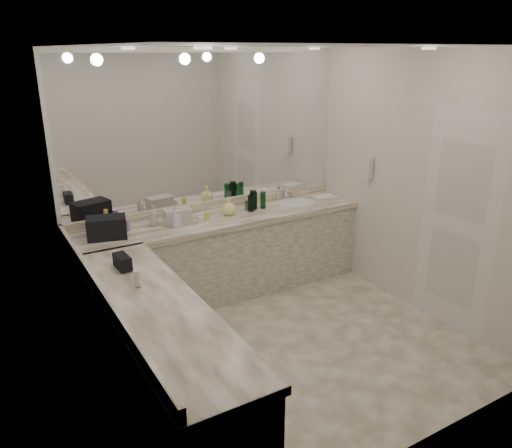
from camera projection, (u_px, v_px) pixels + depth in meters
floor at (283, 344)px, 4.62m from camera, size 3.20×3.20×0.00m
ceiling at (290, 46)px, 3.76m from camera, size 3.20×3.20×0.00m
wall_back at (209, 174)px, 5.41m from camera, size 3.20×0.02×2.60m
wall_left at (92, 246)px, 3.42m from camera, size 0.02×3.00×2.60m
wall_right at (420, 185)px, 4.96m from camera, size 0.02×3.00×2.60m
vanity_back_base at (223, 258)px, 5.45m from camera, size 3.20×0.60×0.84m
vanity_back_top at (223, 219)px, 5.30m from camera, size 3.20×0.64×0.06m
vanity_left_base at (158, 364)px, 3.61m from camera, size 0.60×2.40×0.84m
vanity_left_top at (155, 309)px, 3.47m from camera, size 0.64×2.42×0.06m
backsplash_back at (211, 205)px, 5.51m from camera, size 3.20×0.04×0.10m
backsplash_left at (101, 291)px, 3.55m from camera, size 0.04×3.00×0.10m
mirror_back at (208, 130)px, 5.24m from camera, size 3.12×0.01×1.55m
mirror_left at (87, 179)px, 3.27m from camera, size 0.01×2.92×1.55m
sink at (296, 204)px, 5.75m from camera, size 0.44×0.44×0.03m
faucet at (286, 193)px, 5.90m from camera, size 0.24×0.16×0.14m
wall_phone at (368, 167)px, 5.49m from camera, size 0.06×0.10×0.24m
door at (457, 223)px, 4.63m from camera, size 0.02×0.82×2.10m
black_toiletry_bag at (107, 227)px, 4.67m from camera, size 0.40×0.31×0.20m
black_bag_spill at (122, 262)px, 4.02m from camera, size 0.11×0.21×0.11m
cream_cosmetic_case at (178, 216)px, 5.06m from camera, size 0.29×0.21×0.16m
hand_towel at (324, 198)px, 5.90m from camera, size 0.27×0.21×0.04m
lotion_left at (137, 279)px, 3.71m from camera, size 0.05×0.05×0.13m
soap_bottle_a at (153, 216)px, 4.99m from camera, size 0.09×0.09×0.21m
soap_bottle_b at (175, 216)px, 4.98m from camera, size 0.12×0.12×0.20m
soap_bottle_c at (229, 206)px, 5.32m from camera, size 0.19×0.19×0.19m
green_bottle_0 at (254, 200)px, 5.53m from camera, size 0.06×0.06×0.19m
green_bottle_1 at (263, 200)px, 5.55m from camera, size 0.06×0.06×0.19m
green_bottle_2 at (253, 200)px, 5.50m from camera, size 0.07×0.07×0.21m
green_bottle_3 at (253, 200)px, 5.50m from camera, size 0.07×0.07×0.22m
green_bottle_4 at (251, 203)px, 5.44m from camera, size 0.07×0.07×0.18m
amenity_bottle_0 at (247, 205)px, 5.50m from camera, size 0.06×0.06×0.11m
amenity_bottle_1 at (200, 219)px, 5.10m from camera, size 0.06×0.06×0.06m
amenity_bottle_2 at (127, 225)px, 4.88m from camera, size 0.06×0.06×0.10m
amenity_bottle_3 at (207, 216)px, 5.18m from camera, size 0.05×0.05×0.09m
amenity_bottle_4 at (165, 223)px, 4.99m from camera, size 0.04×0.04×0.07m
amenity_bottle_5 at (116, 226)px, 4.83m from camera, size 0.05×0.05×0.13m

